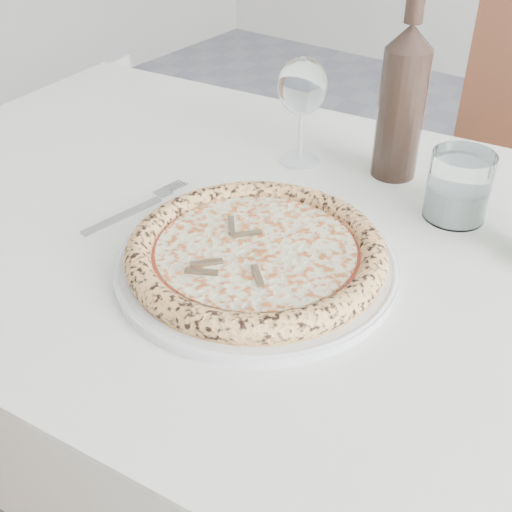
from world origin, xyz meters
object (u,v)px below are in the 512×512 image
object	(u,v)px
wine_glass	(302,89)
wine_bottle	(402,101)
plate	(256,263)
tumbler	(458,190)
pizza	(256,252)
dining_table	(297,285)

from	to	relation	value
wine_glass	wine_bottle	xyz separation A→B (m)	(0.14, 0.05, -0.00)
plate	tumbler	bearing A→B (deg)	61.01
pizza	tumbler	distance (m)	0.31
pizza	wine_bottle	world-z (taller)	wine_bottle
plate	wine_glass	bearing A→B (deg)	113.18
wine_glass	dining_table	bearing A→B (deg)	-56.63
dining_table	plate	distance (m)	0.14
wine_glass	wine_bottle	distance (m)	0.15
wine_bottle	dining_table	bearing A→B (deg)	-95.18
wine_glass	tumbler	bearing A→B (deg)	-2.78
tumbler	wine_bottle	distance (m)	0.17
dining_table	wine_glass	bearing A→B (deg)	123.37
dining_table	wine_glass	distance (m)	0.31
wine_glass	tumbler	distance (m)	0.29
dining_table	wine_bottle	world-z (taller)	wine_bottle
plate	wine_bottle	size ratio (longest dim) A/B	1.25
wine_glass	plate	bearing A→B (deg)	-66.82
plate	wine_glass	distance (m)	0.33
dining_table	pizza	bearing A→B (deg)	-90.00
pizza	wine_bottle	xyz separation A→B (m)	(0.02, 0.34, 0.10)
pizza	wine_glass	world-z (taller)	wine_glass
dining_table	wine_bottle	distance (m)	0.32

